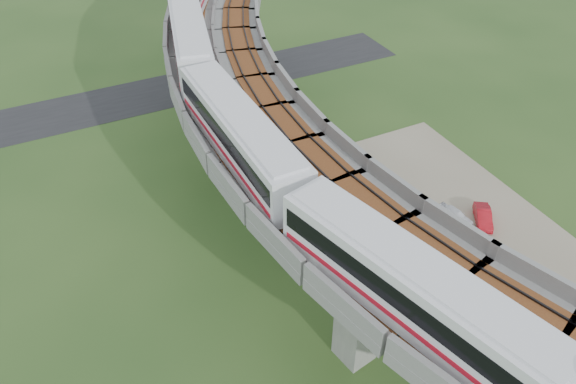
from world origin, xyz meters
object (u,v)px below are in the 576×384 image
metro_train (242,80)px  car_red (483,217)px  car_white (455,216)px  car_dark (345,177)px

metro_train → car_red: metro_train is taller
car_red → car_white: bearing=-176.9°
car_white → car_red: 2.35m
metro_train → car_red: (16.83, -10.54, -11.70)m
metro_train → car_dark: bearing=-4.2°
car_red → car_dark: 12.43m
car_red → metro_train: bearing=-178.8°
metro_train → car_dark: size_ratio=13.28×
car_white → car_red: bearing=-42.0°
car_white → car_red: size_ratio=0.97×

